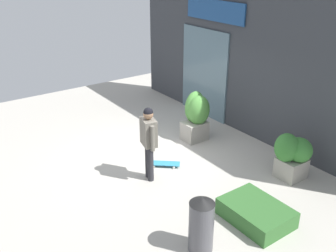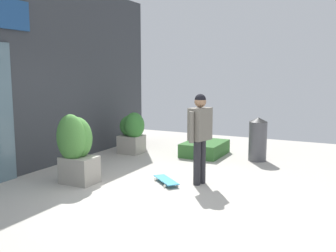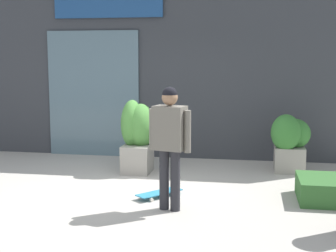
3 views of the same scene
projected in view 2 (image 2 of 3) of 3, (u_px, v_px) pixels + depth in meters
The scene contains 8 objects.
ground_plane at pixel (152, 190), 6.59m from camera, with size 12.00×12.00×0.00m, color #B2ADA3.
building_facade at pixel (23, 74), 7.53m from camera, with size 8.68×0.31×4.00m.
skateboarder at pixel (200, 130), 6.81m from camera, with size 0.57×0.35×1.64m.
skateboard at pixel (166, 180), 6.97m from camera, with size 0.64×0.69×0.08m.
planter_box_left at pixel (75, 145), 6.92m from camera, with size 0.60×0.68×1.28m.
planter_box_right at pixel (132, 131), 9.51m from camera, with size 0.71×0.73×1.04m.
trash_bin at pixel (258, 139), 8.71m from camera, with size 0.42×0.42×1.00m.
hedge_ledge at pixel (205, 148), 9.34m from camera, with size 1.21×0.90×0.33m, color #33662D.
Camera 2 is at (-5.58, -3.08, 2.03)m, focal length 40.71 mm.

